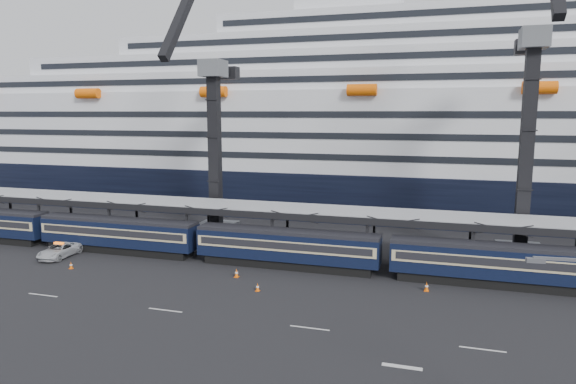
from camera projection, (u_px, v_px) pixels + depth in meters
name	position (u px, v px, depth m)	size (l,w,h in m)	color
ground	(346.00, 311.00, 41.09)	(260.00, 260.00, 0.00)	black
lane_markings	(454.00, 354.00, 33.81)	(111.00, 4.27, 0.02)	beige
train	(319.00, 249.00, 51.54)	(133.05, 3.00, 4.05)	black
canopy	(371.00, 214.00, 53.53)	(130.00, 6.25, 5.53)	gray
cruise_ship	(392.00, 134.00, 83.02)	(214.09, 28.84, 34.00)	black
crane_dark_near	(213.00, 144.00, 62.55)	(4.50, 17.75, 35.08)	#4A4E52
crane_dark_mid	(528.00, 137.00, 51.41)	(4.50, 18.24, 39.64)	#4A4E52
pickup_truck	(59.00, 250.00, 56.35)	(2.51, 5.45, 1.51)	#AFB1B6
traffic_cone_a	(51.00, 258.00, 54.68)	(0.37, 0.37, 0.75)	#F55F07
traffic_cone_b	(71.00, 265.00, 52.24)	(0.37, 0.37, 0.75)	#F55F07
traffic_cone_c	(258.00, 287.00, 45.69)	(0.37, 0.37, 0.74)	#F55F07
traffic_cone_d	(236.00, 273.00, 49.52)	(0.43, 0.43, 0.86)	#F55F07
traffic_cone_e	(427.00, 286.00, 45.69)	(0.43, 0.43, 0.86)	#F55F07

